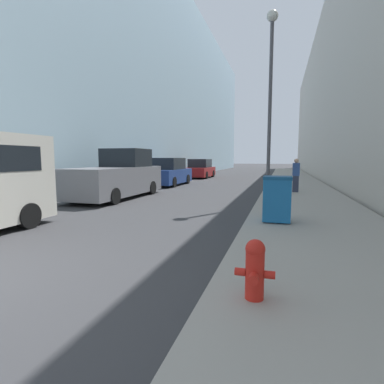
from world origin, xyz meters
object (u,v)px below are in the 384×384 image
fire_hydrant (255,268)px  pickup_truck (118,177)px  parked_sedan_near (168,173)px  parked_sedan_far (200,169)px  pedestrian_on_sidewalk (296,175)px  trash_bin (277,198)px  lamppost (270,86)px

fire_hydrant → pickup_truck: 10.74m
parked_sedan_near → parked_sedan_far: bearing=89.6°
fire_hydrant → parked_sedan_far: 23.76m
pedestrian_on_sidewalk → fire_hydrant: bearing=-94.5°
pickup_truck → trash_bin: bearing=-29.8°
lamppost → parked_sedan_near: lamppost is taller
pickup_truck → pedestrian_on_sidewalk: size_ratio=3.45×
fire_hydrant → pedestrian_on_sidewalk: bearing=85.5°
lamppost → fire_hydrant: bearing=-88.5°
fire_hydrant → pickup_truck: size_ratio=0.13×
fire_hydrant → pedestrian_on_sidewalk: size_ratio=0.43×
parked_sedan_near → pedestrian_on_sidewalk: 8.36m
trash_bin → lamppost: 5.18m
pickup_truck → fire_hydrant: bearing=-51.5°
parked_sedan_near → fire_hydrant: bearing=-65.4°
trash_bin → fire_hydrant: bearing=-92.2°
pickup_truck → lamppost: bearing=-2.1°
pickup_truck → pedestrian_on_sidewalk: pickup_truck is taller
lamppost → pedestrian_on_sidewalk: (1.15, 3.66, -3.40)m
trash_bin → parked_sedan_far: parked_sedan_far is taller
fire_hydrant → lamppost: lamppost is taller
trash_bin → parked_sedan_far: (-6.95, 18.30, 0.04)m
fire_hydrant → parked_sedan_near: (-6.82, 14.91, 0.31)m
lamppost → pedestrian_on_sidewalk: bearing=72.5°
lamppost → parked_sedan_far: bearing=114.2°
parked_sedan_near → parked_sedan_far: 7.86m
trash_bin → parked_sedan_near: parked_sedan_near is taller
pickup_truck → parked_sedan_far: (-0.09, 14.37, -0.16)m
fire_hydrant → pedestrian_on_sidewalk: 11.87m
trash_bin → pickup_truck: (-6.86, 3.93, 0.20)m
trash_bin → pickup_truck: pickup_truck is taller
trash_bin → parked_sedan_far: 19.58m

